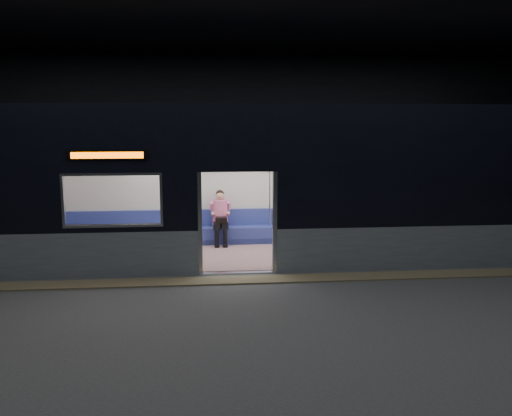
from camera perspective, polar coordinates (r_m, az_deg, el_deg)
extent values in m
cube|color=#47494C|center=(9.94, -1.52, -8.63)|extent=(24.00, 14.00, 0.01)
cube|color=black|center=(9.64, -1.66, 20.83)|extent=(24.00, 14.00, 0.04)
cube|color=black|center=(16.43, -3.27, 7.40)|extent=(24.00, 0.04, 5.00)
cube|color=black|center=(2.59, 9.05, -3.40)|extent=(24.00, 0.04, 5.00)
cube|color=#8C7F59|center=(10.45, -1.74, -7.59)|extent=(22.80, 0.50, 0.03)
cube|color=#8D99A9|center=(12.12, 21.66, -3.75)|extent=(8.30, 0.12, 0.90)
cube|color=black|center=(11.88, 22.12, 3.79)|extent=(8.30, 0.12, 2.30)
cube|color=black|center=(10.51, -1.99, 6.97)|extent=(1.40, 0.12, 1.15)
cube|color=#B7BABC|center=(10.68, -5.91, -1.68)|extent=(0.08, 0.14, 2.05)
cube|color=#B7BABC|center=(10.77, 1.99, -1.55)|extent=(0.08, 0.14, 2.05)
cube|color=black|center=(10.58, -15.38, 5.39)|extent=(1.50, 0.04, 0.18)
cube|color=#FF5E00|center=(10.58, -15.38, 5.38)|extent=(1.34, 0.03, 0.12)
cube|color=beige|center=(13.46, -2.72, 3.12)|extent=(18.00, 0.12, 3.20)
cube|color=black|center=(11.94, -2.44, 10.38)|extent=(18.00, 3.00, 0.15)
cube|color=#876263|center=(12.33, -2.34, -4.93)|extent=(17.76, 2.76, 0.04)
cube|color=beige|center=(11.96, -2.41, 5.95)|extent=(17.76, 2.76, 0.10)
cube|color=#324091|center=(13.36, -2.61, -2.81)|extent=(11.00, 0.48, 0.41)
cube|color=#324091|center=(13.47, -2.66, -0.96)|extent=(11.00, 0.10, 0.40)
cube|color=#6C4F52|center=(11.51, -18.74, -5.32)|extent=(4.40, 0.48, 0.41)
cube|color=#6C4F52|center=(11.87, 14.13, -4.65)|extent=(4.40, 0.48, 0.41)
cylinder|color=silver|center=(10.97, -7.01, -0.65)|extent=(0.04, 0.04, 2.26)
cylinder|color=silver|center=(13.20, -6.77, 1.06)|extent=(0.04, 0.04, 2.26)
cylinder|color=silver|center=(11.08, 2.86, -0.48)|extent=(0.04, 0.04, 2.26)
cylinder|color=silver|center=(13.29, 1.45, 1.18)|extent=(0.04, 0.04, 2.26)
cylinder|color=silver|center=(13.07, -2.66, 4.48)|extent=(11.00, 0.03, 0.03)
cube|color=black|center=(13.09, -4.18, -1.84)|extent=(0.16, 0.44, 0.15)
cube|color=black|center=(13.09, -3.32, -1.82)|extent=(0.16, 0.44, 0.15)
cylinder|color=black|center=(12.94, -4.14, -3.18)|extent=(0.10, 0.10, 0.43)
cylinder|color=black|center=(12.95, -3.28, -3.17)|extent=(0.10, 0.10, 0.43)
cube|color=pink|center=(13.26, -3.78, -1.60)|extent=(0.37, 0.21, 0.19)
cylinder|color=pink|center=(13.23, -3.80, -0.19)|extent=(0.40, 0.40, 0.49)
sphere|color=tan|center=(13.16, -3.81, 1.28)|extent=(0.20, 0.20, 0.20)
sphere|color=black|center=(13.19, -3.82, 1.47)|extent=(0.21, 0.21, 0.21)
cube|color=black|center=(12.99, -3.68, -1.27)|extent=(0.34, 0.31, 0.14)
cube|color=white|center=(14.24, 14.58, 2.55)|extent=(0.91, 0.03, 0.59)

